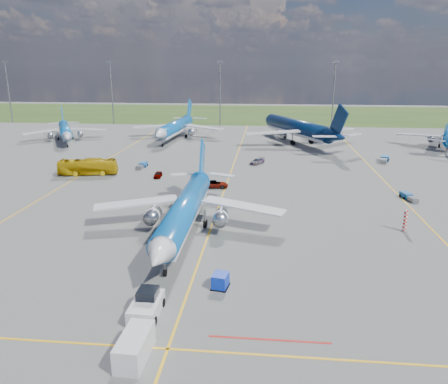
# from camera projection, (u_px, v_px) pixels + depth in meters

# --- Properties ---
(ground) EXTENTS (400.00, 400.00, 0.00)m
(ground) POSITION_uv_depth(u_px,v_px,m) (204.00, 247.00, 53.51)
(ground) COLOR #5A5A57
(ground) RESTS_ON ground
(grass_strip) EXTENTS (400.00, 80.00, 0.01)m
(grass_strip) POSITION_uv_depth(u_px,v_px,m) (252.00, 114.00, 196.69)
(grass_strip) COLOR #2D4719
(grass_strip) RESTS_ON ground
(taxiway_lines) EXTENTS (60.25, 160.00, 0.02)m
(taxiway_lines) POSITION_uv_depth(u_px,v_px,m) (227.00, 187.00, 79.94)
(taxiway_lines) COLOR yellow
(taxiway_lines) RESTS_ON ground
(floodlight_masts) EXTENTS (202.20, 0.50, 22.70)m
(floodlight_masts) POSITION_uv_depth(u_px,v_px,m) (276.00, 91.00, 154.01)
(floodlight_masts) COLOR slate
(floodlight_masts) RESTS_ON ground
(warning_post) EXTENTS (0.50, 0.50, 3.00)m
(warning_post) POSITION_uv_depth(u_px,v_px,m) (405.00, 221.00, 58.24)
(warning_post) COLOR red
(warning_post) RESTS_ON ground
(bg_jet_nw) EXTENTS (37.64, 41.05, 8.69)m
(bg_jet_nw) POSITION_uv_depth(u_px,v_px,m) (66.00, 141.00, 127.27)
(bg_jet_nw) COLOR #0C5EB1
(bg_jet_nw) RESTS_ON ground
(bg_jet_nnw) EXTENTS (32.78, 41.43, 10.30)m
(bg_jet_nnw) POSITION_uv_depth(u_px,v_px,m) (176.00, 139.00, 130.74)
(bg_jet_nnw) COLOR #0C5EB1
(bg_jet_nnw) RESTS_ON ground
(bg_jet_n) EXTENTS (52.12, 57.42, 12.23)m
(bg_jet_n) POSITION_uv_depth(u_px,v_px,m) (296.00, 142.00, 125.24)
(bg_jet_n) COLOR #081F44
(bg_jet_n) RESTS_ON ground
(main_airliner) EXTENTS (28.36, 37.11, 9.68)m
(main_airliner) POSITION_uv_depth(u_px,v_px,m) (186.00, 233.00, 58.00)
(main_airliner) COLOR #0C5EB1
(main_airliner) RESTS_ON ground
(pushback_tug) EXTENTS (2.40, 6.38, 2.16)m
(pushback_tug) POSITION_uv_depth(u_px,v_px,m) (147.00, 305.00, 39.03)
(pushback_tug) COLOR silver
(pushback_tug) RESTS_ON ground
(uld_container) EXTENTS (1.74, 2.03, 1.45)m
(uld_container) POSITION_uv_depth(u_px,v_px,m) (220.00, 281.00, 43.76)
(uld_container) COLOR #0D2EBD
(uld_container) RESTS_ON ground
(service_van) EXTENTS (2.12, 4.57, 1.99)m
(service_van) POSITION_uv_depth(u_px,v_px,m) (135.00, 347.00, 33.11)
(service_van) COLOR silver
(service_van) RESTS_ON ground
(apron_bus) EXTENTS (11.97, 4.84, 3.25)m
(apron_bus) POSITION_uv_depth(u_px,v_px,m) (88.00, 167.00, 88.09)
(apron_bus) COLOR gold
(apron_bus) RESTS_ON ground
(service_car_a) EXTENTS (1.63, 3.50, 1.16)m
(service_car_a) POSITION_uv_depth(u_px,v_px,m) (158.00, 175.00, 86.28)
(service_car_a) COLOR #999999
(service_car_a) RESTS_ON ground
(service_car_b) EXTENTS (4.78, 2.33, 1.31)m
(service_car_b) POSITION_uv_depth(u_px,v_px,m) (215.00, 184.00, 79.11)
(service_car_b) COLOR #999999
(service_car_b) RESTS_ON ground
(service_car_c) EXTENTS (3.71, 4.69, 1.27)m
(service_car_c) POSITION_uv_depth(u_px,v_px,m) (257.00, 161.00, 97.79)
(service_car_c) COLOR #999999
(service_car_c) RESTS_ON ground
(baggage_tug_w) EXTENTS (2.04, 4.40, 0.96)m
(baggage_tug_w) POSITION_uv_depth(u_px,v_px,m) (408.00, 197.00, 72.27)
(baggage_tug_w) COLOR #195998
(baggage_tug_w) RESTS_ON ground
(baggage_tug_c) EXTENTS (1.47, 4.59, 1.02)m
(baggage_tug_c) POSITION_uv_depth(u_px,v_px,m) (142.00, 165.00, 94.44)
(baggage_tug_c) COLOR #1C59A9
(baggage_tug_c) RESTS_ON ground
(baggage_tug_e) EXTENTS (3.19, 5.65, 1.23)m
(baggage_tug_e) POSITION_uv_depth(u_px,v_px,m) (384.00, 159.00, 100.10)
(baggage_tug_e) COLOR #1A5BA1
(baggage_tug_e) RESTS_ON ground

